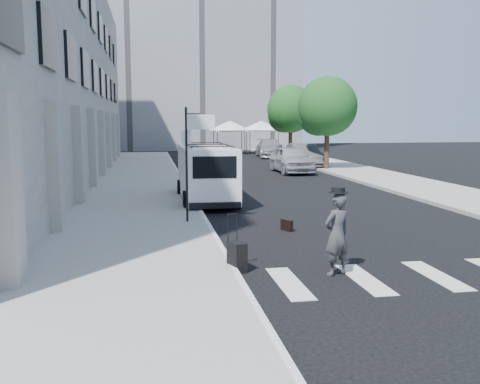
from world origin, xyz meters
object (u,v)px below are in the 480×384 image
object	(u,v)px
businessman	(337,234)
parked_car_c	(270,148)
parked_car_a	(291,159)
cargo_van	(206,173)
parked_car_b	(303,156)
suitcase	(237,257)
briefcase	(287,225)

from	to	relation	value
businessman	parked_car_c	distance (m)	36.08
parked_car_a	cargo_van	bearing A→B (deg)	-120.77
businessman	parked_car_b	distance (m)	25.99
parked_car_b	parked_car_c	size ratio (longest dim) A/B	0.92
businessman	cargo_van	bearing A→B (deg)	-104.35
businessman	parked_car_b	world-z (taller)	businessman
suitcase	briefcase	bearing A→B (deg)	42.19
suitcase	parked_car_c	bearing A→B (deg)	56.52
businessman	parked_car_b	xyz separation A→B (m)	(6.66, 25.12, -0.06)
suitcase	parked_car_b	size ratio (longest dim) A/B	0.25
suitcase	parked_car_c	xyz separation A→B (m)	(8.70, 34.86, 0.46)
cargo_van	parked_car_c	distance (m)	26.19
parked_car_b	parked_car_c	world-z (taller)	parked_car_b
businessman	suitcase	size ratio (longest dim) A/B	1.41
parked_car_c	suitcase	bearing A→B (deg)	-98.72
parked_car_a	parked_car_c	bearing A→B (deg)	82.22
businessman	cargo_van	distance (m)	10.75
cargo_van	parked_car_a	xyz separation A→B (m)	(6.50, 11.06, -0.31)
briefcase	cargo_van	distance (m)	6.36
cargo_van	parked_car_c	world-z (taller)	cargo_van
suitcase	parked_car_a	distance (m)	22.20
parked_car_a	suitcase	bearing A→B (deg)	-108.45
briefcase	cargo_van	bearing A→B (deg)	80.27
briefcase	parked_car_b	size ratio (longest dim) A/B	0.09
cargo_van	parked_car_b	bearing A→B (deg)	60.02
parked_car_a	parked_car_b	bearing A→B (deg)	62.04
suitcase	parked_car_b	distance (m)	26.03
businessman	parked_car_a	bearing A→B (deg)	-125.76
cargo_van	parked_car_c	size ratio (longest dim) A/B	1.08
businessman	briefcase	size ratio (longest dim) A/B	4.00
briefcase	cargo_van	xyz separation A→B (m)	(-1.76, 6.03, 0.98)
suitcase	parked_car_b	world-z (taller)	parked_car_b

